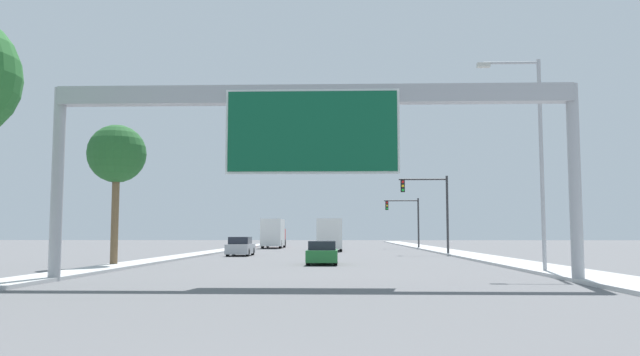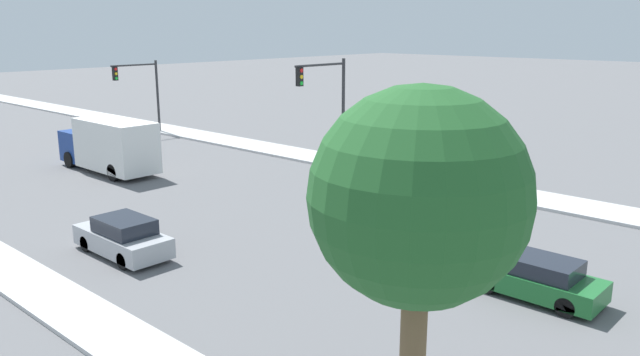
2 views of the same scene
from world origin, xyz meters
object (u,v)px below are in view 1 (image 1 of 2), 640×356
(truck_box_secondary, at_px, (274,234))
(street_lamp_right, at_px, (534,147))
(truck_box_primary, at_px, (330,235))
(traffic_light_mid_block, at_px, (407,215))
(car_near_center, at_px, (322,253))
(car_far_center, at_px, (240,247))
(palm_tree_background, at_px, (117,155))
(traffic_light_near_intersection, at_px, (432,202))
(sign_gantry, at_px, (313,123))

(truck_box_secondary, xyz_separation_m, street_lamp_right, (17.01, -46.29, 4.07))
(truck_box_primary, relative_size, traffic_light_mid_block, 1.34)
(car_near_center, relative_size, truck_box_secondary, 0.54)
(car_far_center, xyz_separation_m, palm_tree_background, (-4.40, -16.19, 5.44))
(truck_box_primary, height_order, truck_box_secondary, truck_box_secondary)
(truck_box_secondary, bearing_deg, palm_tree_background, -96.11)
(traffic_light_mid_block, distance_m, palm_tree_background, 44.69)
(traffic_light_near_intersection, relative_size, traffic_light_mid_block, 1.14)
(sign_gantry, xyz_separation_m, car_far_center, (-7.00, 26.55, -5.38))
(truck_box_secondary, xyz_separation_m, traffic_light_near_intersection, (15.99, -21.33, 2.75))
(truck_box_secondary, bearing_deg, car_near_center, -79.65)
(traffic_light_mid_block, bearing_deg, truck_box_primary, -130.95)
(car_far_center, xyz_separation_m, truck_box_secondary, (0.00, 24.88, 1.04))
(sign_gantry, xyz_separation_m, car_near_center, (0.00, 13.11, -5.44))
(traffic_light_mid_block, bearing_deg, street_lamp_right, -88.63)
(car_far_center, xyz_separation_m, truck_box_primary, (7.00, 13.25, 0.93))
(car_far_center, relative_size, truck_box_secondary, 0.56)
(car_far_center, bearing_deg, truck_box_secondary, 90.00)
(truck_box_secondary, distance_m, traffic_light_mid_block, 16.15)
(street_lamp_right, bearing_deg, palm_tree_background, 166.32)
(truck_box_secondary, distance_m, traffic_light_near_intersection, 26.80)
(traffic_light_mid_block, distance_m, street_lamp_right, 45.00)
(car_far_center, distance_m, palm_tree_background, 17.64)
(truck_box_secondary, bearing_deg, truck_box_primary, -58.96)
(truck_box_secondary, bearing_deg, sign_gantry, -82.25)
(sign_gantry, bearing_deg, car_near_center, 90.00)
(truck_box_primary, relative_size, truck_box_secondary, 1.01)
(traffic_light_mid_block, bearing_deg, car_far_center, -124.09)
(car_near_center, bearing_deg, street_lamp_right, -38.49)
(truck_box_primary, distance_m, street_lamp_right, 36.31)
(sign_gantry, height_order, truck_box_primary, sign_gantry)
(truck_box_secondary, height_order, palm_tree_background, palm_tree_background)
(truck_box_primary, height_order, street_lamp_right, street_lamp_right)
(traffic_light_mid_block, xyz_separation_m, palm_tree_background, (-20.33, -39.74, 2.17))
(car_near_center, height_order, street_lamp_right, street_lamp_right)
(car_near_center, distance_m, traffic_light_near_intersection, 19.60)
(sign_gantry, relative_size, traffic_light_mid_block, 3.44)
(sign_gantry, bearing_deg, truck_box_secondary, 97.75)
(palm_tree_background, xyz_separation_m, street_lamp_right, (21.41, -5.21, -0.33))
(car_near_center, relative_size, traffic_light_near_intersection, 0.62)
(truck_box_primary, bearing_deg, traffic_light_mid_block, 49.05)
(traffic_light_near_intersection, bearing_deg, truck_box_secondary, 126.85)
(sign_gantry, xyz_separation_m, street_lamp_right, (10.01, 5.15, -0.27))
(car_near_center, distance_m, palm_tree_background, 12.95)
(sign_gantry, xyz_separation_m, traffic_light_mid_block, (8.94, 50.10, -2.10))
(sign_gantry, xyz_separation_m, truck_box_secondary, (-7.00, 51.43, -4.34))
(sign_gantry, height_order, street_lamp_right, street_lamp_right)
(traffic_light_near_intersection, height_order, traffic_light_mid_block, traffic_light_near_intersection)
(car_near_center, height_order, traffic_light_near_intersection, traffic_light_near_intersection)
(street_lamp_right, bearing_deg, traffic_light_near_intersection, 92.35)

